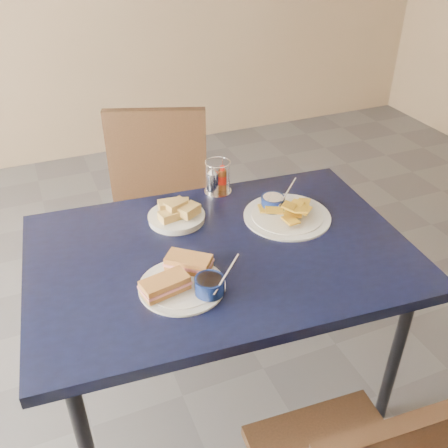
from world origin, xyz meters
name	(u,v)px	position (x,y,z in m)	size (l,w,h in m)	color
ground	(183,396)	(0.00, 0.00, 0.00)	(6.00, 6.00, 0.00)	#4A4A4E
dining_table	(220,264)	(0.15, -0.05, 0.69)	(1.33, 0.95, 0.75)	black
chair_far	(152,203)	(0.10, 0.65, 0.55)	(0.57, 0.57, 0.96)	black
sandwich_plate	(185,280)	(-0.02, -0.18, 0.78)	(0.30, 0.27, 0.12)	white
plantain_plate	(284,212)	(0.45, 0.06, 0.77)	(0.32, 0.32, 0.12)	white
bread_basket	(177,214)	(0.07, 0.18, 0.78)	(0.20, 0.20, 0.08)	white
condiment_caddy	(217,180)	(0.29, 0.31, 0.81)	(0.11, 0.11, 0.14)	silver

